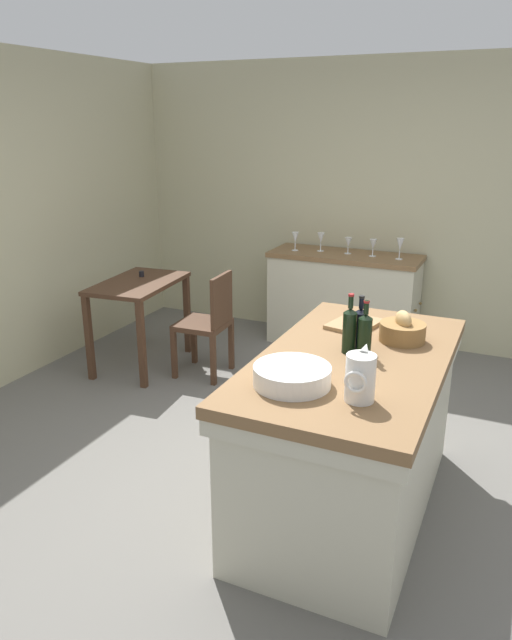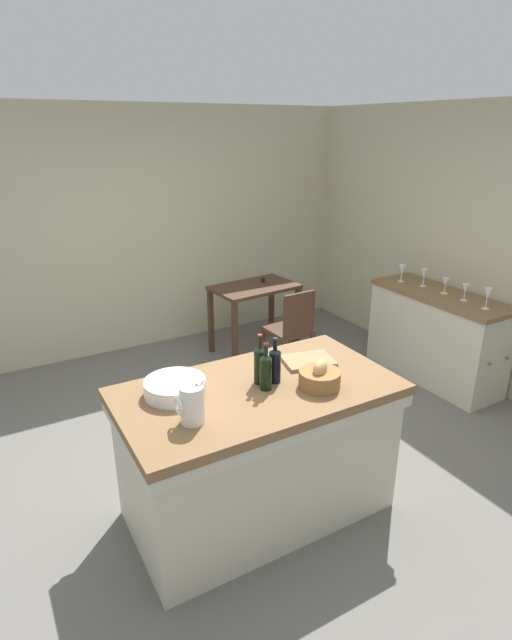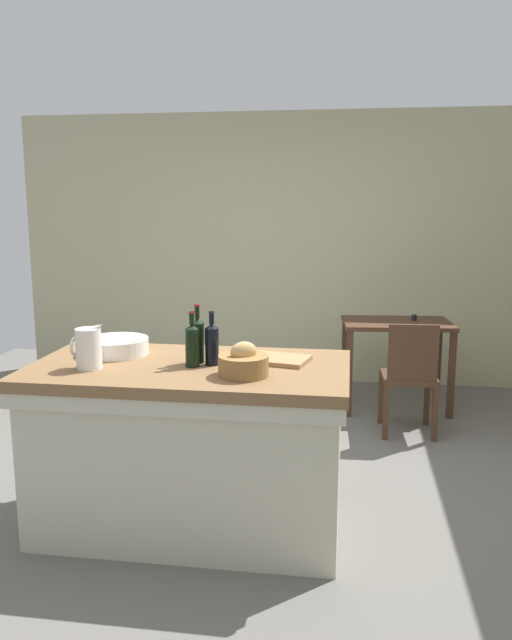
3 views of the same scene
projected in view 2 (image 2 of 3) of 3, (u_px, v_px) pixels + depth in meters
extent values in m
plane|color=#66635E|center=(251.00, 462.00, 3.79)|extent=(6.76, 6.76, 0.00)
cube|color=#B7B28E|center=(134.00, 232.00, 5.43)|extent=(5.32, 0.12, 2.60)
cube|color=#B7B28E|center=(503.00, 253.00, 4.53)|extent=(0.12, 5.20, 2.60)
cube|color=brown|center=(258.00, 391.00, 3.01)|extent=(1.68, 0.91, 0.06)
cube|color=beige|center=(258.00, 402.00, 3.04)|extent=(1.66, 0.89, 0.08)
cube|color=beige|center=(258.00, 455.00, 3.18)|extent=(1.60, 0.83, 0.85)
cube|color=brown|center=(441.00, 295.00, 4.79)|extent=(0.52, 1.39, 0.04)
cube|color=beige|center=(435.00, 338.00, 4.95)|extent=(0.49, 1.36, 0.84)
sphere|color=brown|center=(490.00, 364.00, 4.31)|extent=(0.03, 0.03, 0.03)
sphere|color=brown|center=(507.00, 358.00, 4.42)|extent=(0.03, 0.03, 0.03)
cube|color=#472D1E|center=(254.00, 287.00, 5.44)|extent=(0.95, 0.64, 0.04)
cube|color=#472D1E|center=(235.00, 335.00, 5.16)|extent=(0.05, 0.05, 0.73)
cube|color=#472D1E|center=(297.00, 319.00, 5.61)|extent=(0.05, 0.05, 0.73)
cube|color=#472D1E|center=(211.00, 321.00, 5.54)|extent=(0.05, 0.05, 0.73)
cube|color=#472D1E|center=(271.00, 307.00, 5.98)|extent=(0.05, 0.05, 0.73)
cylinder|color=black|center=(263.00, 280.00, 5.54)|extent=(0.04, 0.04, 0.05)
cube|color=#472D1E|center=(288.00, 330.00, 5.10)|extent=(0.42, 0.42, 0.04)
cube|color=#472D1E|center=(299.00, 314.00, 4.87)|extent=(0.36, 0.05, 0.42)
cube|color=#472D1E|center=(291.00, 341.00, 5.41)|extent=(0.04, 0.04, 0.42)
cube|color=#472D1E|center=(263.00, 348.00, 5.23)|extent=(0.04, 0.04, 0.42)
cube|color=#472D1E|center=(312.00, 353.00, 5.13)|extent=(0.04, 0.04, 0.42)
cube|color=#472D1E|center=(283.00, 361.00, 4.95)|extent=(0.04, 0.04, 0.42)
cylinder|color=white|center=(192.00, 404.00, 2.61)|extent=(0.13, 0.13, 0.21)
cone|color=white|center=(202.00, 382.00, 2.60)|extent=(0.07, 0.04, 0.06)
torus|color=white|center=(179.00, 406.00, 2.57)|extent=(0.02, 0.10, 0.10)
cylinder|color=white|center=(175.00, 387.00, 2.90)|extent=(0.36, 0.36, 0.09)
cylinder|color=olive|center=(320.00, 379.00, 2.99)|extent=(0.25, 0.25, 0.10)
ellipsoid|color=tan|center=(320.00, 368.00, 2.96)|extent=(0.15, 0.14, 0.10)
cube|color=#99754C|center=(308.00, 361.00, 3.31)|extent=(0.37, 0.30, 0.02)
cylinder|color=black|center=(275.00, 367.00, 3.03)|extent=(0.07, 0.07, 0.20)
cone|color=black|center=(275.00, 351.00, 2.99)|extent=(0.07, 0.07, 0.02)
cylinder|color=black|center=(275.00, 343.00, 2.97)|extent=(0.03, 0.03, 0.07)
cylinder|color=black|center=(275.00, 339.00, 2.96)|extent=(0.03, 0.03, 0.01)
cylinder|color=black|center=(260.00, 367.00, 3.01)|extent=(0.07, 0.07, 0.22)
cone|color=black|center=(260.00, 348.00, 2.97)|extent=(0.07, 0.07, 0.03)
cylinder|color=black|center=(260.00, 340.00, 2.95)|extent=(0.03, 0.03, 0.08)
cylinder|color=maroon|center=(260.00, 335.00, 2.94)|extent=(0.03, 0.03, 0.01)
cylinder|color=black|center=(266.00, 374.00, 2.95)|extent=(0.07, 0.07, 0.20)
cone|color=black|center=(266.00, 356.00, 2.91)|extent=(0.07, 0.07, 0.02)
cylinder|color=black|center=(266.00, 349.00, 2.89)|extent=(0.03, 0.03, 0.07)
cylinder|color=maroon|center=(266.00, 344.00, 2.88)|extent=(0.03, 0.03, 0.01)
cylinder|color=white|center=(485.00, 309.00, 4.37)|extent=(0.06, 0.06, 0.00)
cylinder|color=white|center=(486.00, 304.00, 4.35)|extent=(0.01, 0.01, 0.08)
cone|color=white|center=(488.00, 294.00, 4.32)|extent=(0.07, 0.07, 0.11)
cylinder|color=white|center=(464.00, 300.00, 4.58)|extent=(0.06, 0.06, 0.00)
cylinder|color=white|center=(464.00, 297.00, 4.57)|extent=(0.01, 0.01, 0.06)
cone|color=white|center=(466.00, 289.00, 4.54)|extent=(0.07, 0.07, 0.09)
cylinder|color=white|center=(444.00, 293.00, 4.77)|extent=(0.06, 0.06, 0.00)
cylinder|color=white|center=(445.00, 290.00, 4.76)|extent=(0.01, 0.01, 0.06)
cone|color=white|center=(446.00, 282.00, 4.74)|extent=(0.07, 0.07, 0.09)
cylinder|color=white|center=(423.00, 286.00, 4.99)|extent=(0.06, 0.06, 0.00)
cylinder|color=white|center=(423.00, 282.00, 4.98)|extent=(0.01, 0.01, 0.07)
cone|color=white|center=(424.00, 274.00, 4.95)|extent=(0.07, 0.07, 0.10)
cylinder|color=white|center=(401.00, 281.00, 5.14)|extent=(0.06, 0.06, 0.00)
cylinder|color=white|center=(401.00, 278.00, 5.13)|extent=(0.01, 0.01, 0.07)
cone|color=white|center=(402.00, 270.00, 5.10)|extent=(0.07, 0.07, 0.10)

